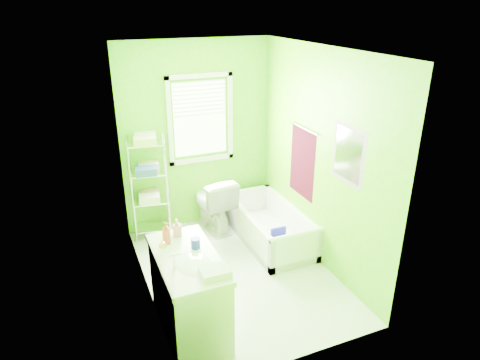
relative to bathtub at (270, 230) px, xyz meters
name	(u,v)px	position (x,y,z in m)	size (l,w,h in m)	color
ground	(237,272)	(-0.69, -0.53, -0.16)	(2.90, 2.90, 0.00)	silver
room_envelope	(237,152)	(-0.69, -0.53, 1.39)	(2.14, 2.94, 2.62)	#52AF08
window	(200,114)	(-0.64, 0.90, 1.46)	(0.92, 0.05, 1.22)	white
door	(167,266)	(-1.73, -1.52, 0.84)	(0.09, 0.80, 2.00)	white
right_wall_decor	(319,159)	(0.34, -0.55, 1.16)	(0.04, 1.48, 1.17)	#3C0616
bathtub	(270,230)	(0.00, 0.00, 0.00)	(0.71, 1.53, 0.49)	white
toilet	(213,203)	(-0.59, 0.62, 0.25)	(0.45, 0.79, 0.81)	white
vanity	(189,290)	(-1.47, -1.20, 0.28)	(0.57, 1.10, 1.06)	silver
wire_shelf_unit	(149,177)	(-1.43, 0.75, 0.73)	(0.53, 0.43, 1.46)	silver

